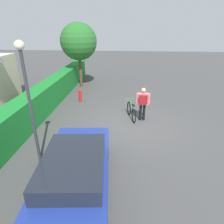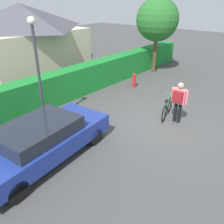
{
  "view_description": "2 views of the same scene",
  "coord_description": "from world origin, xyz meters",
  "px_view_note": "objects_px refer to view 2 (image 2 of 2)",
  "views": [
    {
      "loc": [
        -8.59,
        0.27,
        4.42
      ],
      "look_at": [
        -0.75,
        0.95,
        0.94
      ],
      "focal_mm": 31.46,
      "sensor_mm": 36.0,
      "label": 1
    },
    {
      "loc": [
        -7.72,
        -3.89,
        4.61
      ],
      "look_at": [
        -2.19,
        0.71,
        1.1
      ],
      "focal_mm": 37.82,
      "sensor_mm": 36.0,
      "label": 2
    }
  ],
  "objects_px": {
    "tree_kerbside": "(157,20)",
    "fire_hydrant": "(134,80)",
    "person_rider": "(179,99)",
    "bicycle": "(167,108)",
    "street_lamp": "(37,60)",
    "parked_car_near": "(41,140)"
  },
  "relations": [
    {
      "from": "person_rider",
      "to": "street_lamp",
      "type": "relative_size",
      "value": 0.41
    },
    {
      "from": "person_rider",
      "to": "street_lamp",
      "type": "bearing_deg",
      "value": 133.86
    },
    {
      "from": "parked_car_near",
      "to": "street_lamp",
      "type": "bearing_deg",
      "value": 52.03
    },
    {
      "from": "person_rider",
      "to": "fire_hydrant",
      "type": "distance_m",
      "value": 4.45
    },
    {
      "from": "person_rider",
      "to": "fire_hydrant",
      "type": "height_order",
      "value": "person_rider"
    },
    {
      "from": "bicycle",
      "to": "street_lamp",
      "type": "distance_m",
      "value": 5.5
    },
    {
      "from": "street_lamp",
      "to": "fire_hydrant",
      "type": "relative_size",
      "value": 5.02
    },
    {
      "from": "street_lamp",
      "to": "tree_kerbside",
      "type": "relative_size",
      "value": 0.87
    },
    {
      "from": "bicycle",
      "to": "street_lamp",
      "type": "height_order",
      "value": "street_lamp"
    },
    {
      "from": "tree_kerbside",
      "to": "fire_hydrant",
      "type": "height_order",
      "value": "tree_kerbside"
    },
    {
      "from": "bicycle",
      "to": "fire_hydrant",
      "type": "relative_size",
      "value": 2.02
    },
    {
      "from": "parked_car_near",
      "to": "person_rider",
      "type": "bearing_deg",
      "value": -23.36
    },
    {
      "from": "street_lamp",
      "to": "person_rider",
      "type": "bearing_deg",
      "value": -46.14
    },
    {
      "from": "fire_hydrant",
      "to": "street_lamp",
      "type": "bearing_deg",
      "value": 179.52
    },
    {
      "from": "parked_car_near",
      "to": "person_rider",
      "type": "xyz_separation_m",
      "value": [
        4.92,
        -2.12,
        0.33
      ]
    },
    {
      "from": "tree_kerbside",
      "to": "fire_hydrant",
      "type": "xyz_separation_m",
      "value": [
        -3.34,
        -0.72,
        -2.92
      ]
    },
    {
      "from": "parked_car_near",
      "to": "person_rider",
      "type": "distance_m",
      "value": 5.37
    },
    {
      "from": "tree_kerbside",
      "to": "fire_hydrant",
      "type": "bearing_deg",
      "value": -167.82
    },
    {
      "from": "person_rider",
      "to": "fire_hydrant",
      "type": "xyz_separation_m",
      "value": [
        2.35,
        3.73,
        -0.61
      ]
    },
    {
      "from": "tree_kerbside",
      "to": "street_lamp",
      "type": "bearing_deg",
      "value": -175.88
    },
    {
      "from": "parked_car_near",
      "to": "fire_hydrant",
      "type": "xyz_separation_m",
      "value": [
        7.27,
        1.6,
        -0.28
      ]
    },
    {
      "from": "bicycle",
      "to": "person_rider",
      "type": "distance_m",
      "value": 0.87
    }
  ]
}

